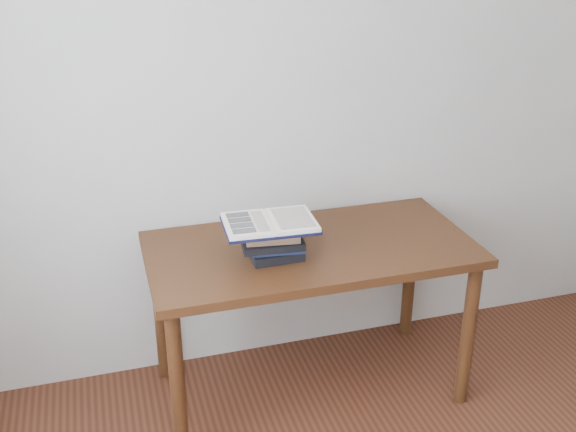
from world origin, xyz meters
name	(u,v)px	position (x,y,z in m)	size (l,w,h in m)	color
room_shell	(554,137)	(-0.08, 0.01, 1.63)	(3.54, 3.54, 2.62)	#B6B4AC
desk	(310,265)	(-0.11, 1.38, 0.64)	(1.38, 0.69, 0.74)	#452011
book_stack	(274,240)	(-0.29, 1.32, 0.82)	(0.27, 0.21, 0.15)	black
open_book	(270,223)	(-0.31, 1.29, 0.91)	(0.38, 0.27, 0.03)	black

